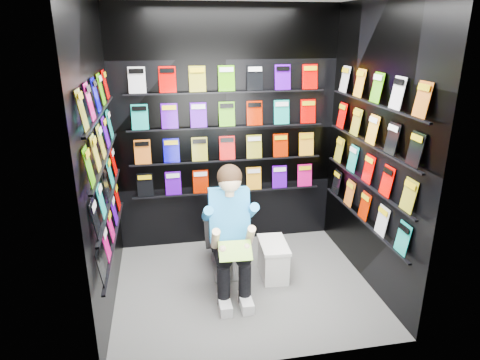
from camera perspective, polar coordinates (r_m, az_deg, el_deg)
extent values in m
plane|color=slate|center=(4.24, 0.53, -13.99)|extent=(2.40, 2.40, 0.00)
cube|color=black|center=(4.64, -1.80, 6.54)|extent=(2.40, 0.04, 2.60)
cube|color=black|center=(2.77, 4.58, -2.62)|extent=(2.40, 0.04, 2.60)
cube|color=black|center=(3.66, -18.19, 2.00)|extent=(0.04, 2.00, 2.60)
cube|color=black|center=(4.08, 17.39, 3.85)|extent=(0.04, 2.00, 2.60)
imported|color=silver|center=(4.37, -2.28, -7.32)|extent=(0.46, 0.77, 0.73)
cube|color=silver|center=(4.34, 4.44, -10.68)|extent=(0.26, 0.45, 0.32)
cube|color=silver|center=(4.25, 4.50, -8.60)|extent=(0.29, 0.47, 0.03)
cube|color=#2E9350|center=(3.64, -0.63, -9.43)|extent=(0.29, 0.18, 0.12)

